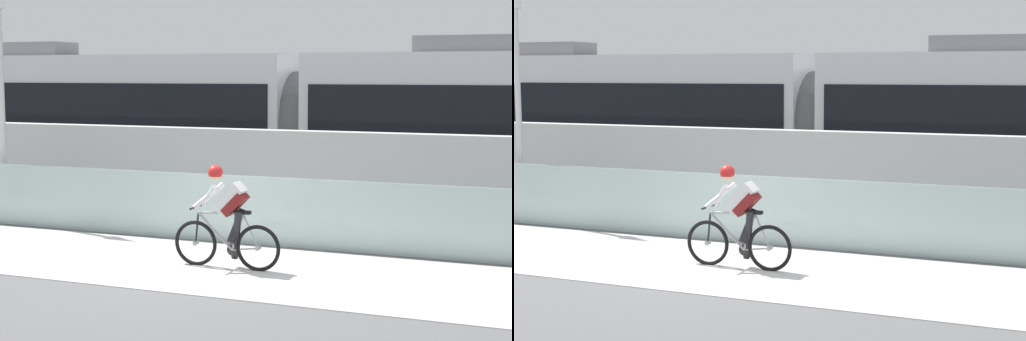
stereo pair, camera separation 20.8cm
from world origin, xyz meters
The scene contains 9 objects.
ground_plane centered at (0.00, 0.00, 0.00)m, with size 200.00×200.00×0.00m, color slate.
bike_path_deck centered at (0.00, 0.00, 0.01)m, with size 32.00×3.20×0.01m, color silver.
glass_parapet centered at (0.00, 1.85, 0.61)m, with size 32.00×0.05×1.21m, color #ADC6C1.
concrete_barrier_wall centered at (0.00, 3.65, 0.95)m, with size 32.00×0.36×1.90m, color silver.
tram_rail_near centered at (0.00, 6.13, 0.00)m, with size 32.00×0.08×0.01m, color #595654.
tram_rail_far centered at (0.00, 7.57, 0.00)m, with size 32.00×0.08×0.01m, color #595654.
tram centered at (-0.64, 6.85, 1.89)m, with size 22.56×2.54×3.81m.
cyclist_on_bike centered at (0.32, 0.00, 0.78)m, with size 1.77×0.58×1.61m.
lamp_post_antenna centered at (-5.55, 2.15, 3.29)m, with size 0.28×0.28×5.20m.
Camera 1 is at (5.22, -11.36, 3.02)m, focal length 57.20 mm.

